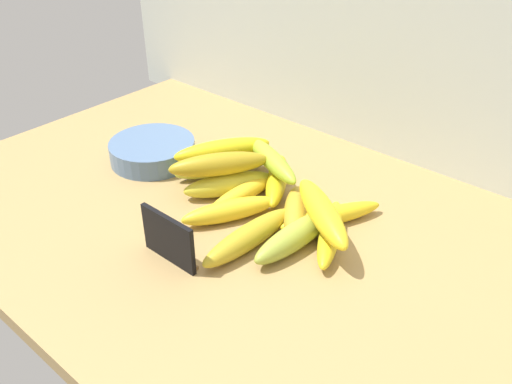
# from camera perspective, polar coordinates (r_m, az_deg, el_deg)

# --- Properties ---
(counter_top) EXTENTS (1.10, 0.76, 0.03)m
(counter_top) POSITION_cam_1_polar(r_m,az_deg,el_deg) (0.99, -4.21, -2.44)
(counter_top) COLOR #A68650
(counter_top) RESTS_ON ground
(chalkboard_sign) EXTENTS (0.11, 0.02, 0.08)m
(chalkboard_sign) POSITION_cam_1_polar(r_m,az_deg,el_deg) (0.85, -9.20, -5.06)
(chalkboard_sign) COLOR black
(chalkboard_sign) RESTS_ON counter_top
(fruit_bowl) EXTENTS (0.18, 0.18, 0.04)m
(fruit_bowl) POSITION_cam_1_polar(r_m,az_deg,el_deg) (1.14, -10.86, 4.30)
(fruit_bowl) COLOR slate
(fruit_bowl) RESTS_ON counter_top
(banana_0) EXTENTS (0.05, 0.20, 0.04)m
(banana_0) POSITION_cam_1_polar(r_m,az_deg,el_deg) (0.87, -0.76, -4.72)
(banana_0) COLOR gold
(banana_0) RESTS_ON counter_top
(banana_1) EXTENTS (0.04, 0.16, 0.03)m
(banana_1) POSITION_cam_1_polar(r_m,az_deg,el_deg) (0.98, -1.46, -0.19)
(banana_1) COLOR yellow
(banana_1) RESTS_ON counter_top
(banana_2) EXTENTS (0.12, 0.19, 0.03)m
(banana_2) POSITION_cam_1_polar(r_m,az_deg,el_deg) (0.94, 7.95, -2.51)
(banana_2) COLOR yellow
(banana_2) RESTS_ON counter_top
(banana_3) EXTENTS (0.13, 0.16, 0.04)m
(banana_3) POSITION_cam_1_polar(r_m,az_deg,el_deg) (0.93, 4.22, -2.20)
(banana_3) COLOR gold
(banana_3) RESTS_ON counter_top
(banana_4) EXTENTS (0.13, 0.17, 0.04)m
(banana_4) POSITION_cam_1_polar(r_m,az_deg,el_deg) (1.02, 2.23, 1.29)
(banana_4) COLOR gold
(banana_4) RESTS_ON counter_top
(banana_5) EXTENTS (0.11, 0.17, 0.04)m
(banana_5) POSITION_cam_1_polar(r_m,az_deg,el_deg) (0.94, -2.84, -1.97)
(banana_5) COLOR yellow
(banana_5) RESTS_ON counter_top
(banana_6) EXTENTS (0.06, 0.19, 0.04)m
(banana_6) POSITION_cam_1_polar(r_m,az_deg,el_deg) (0.88, 4.22, -4.63)
(banana_6) COLOR #9AAA39
(banana_6) RESTS_ON counter_top
(banana_7) EXTENTS (0.13, 0.19, 0.04)m
(banana_7) POSITION_cam_1_polar(r_m,az_deg,el_deg) (1.07, -3.43, 2.66)
(banana_7) COLOR gold
(banana_7) RESTS_ON counter_top
(banana_8) EXTENTS (0.11, 0.18, 0.03)m
(banana_8) POSITION_cam_1_polar(r_m,az_deg,el_deg) (0.89, 7.85, -4.32)
(banana_8) COLOR yellow
(banana_8) RESTS_ON counter_top
(banana_9) EXTENTS (0.12, 0.17, 0.04)m
(banana_9) POSITION_cam_1_polar(r_m,az_deg,el_deg) (1.00, -2.89, 0.81)
(banana_9) COLOR gold
(banana_9) RESTS_ON counter_top
(banana_10) EXTENTS (0.18, 0.11, 0.04)m
(banana_10) POSITION_cam_1_polar(r_m,az_deg,el_deg) (1.01, 1.69, 3.39)
(banana_10) COLOR #A0C22F
(banana_10) RESTS_ON banana_4
(banana_11) EXTENTS (0.13, 0.19, 0.04)m
(banana_11) POSITION_cam_1_polar(r_m,az_deg,el_deg) (1.05, -3.55, 4.47)
(banana_11) COLOR yellow
(banana_11) RESTS_ON banana_7
(banana_12) EXTENTS (0.14, 0.17, 0.04)m
(banana_12) POSITION_cam_1_polar(r_m,az_deg,el_deg) (0.99, -3.95, 2.94)
(banana_12) COLOR #AD901C
(banana_12) RESTS_ON banana_9
(banana_13) EXTENTS (0.19, 0.15, 0.04)m
(banana_13) POSITION_cam_1_polar(r_m,az_deg,el_deg) (0.87, 7.01, -2.12)
(banana_13) COLOR yellow
(banana_13) RESTS_ON banana_8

